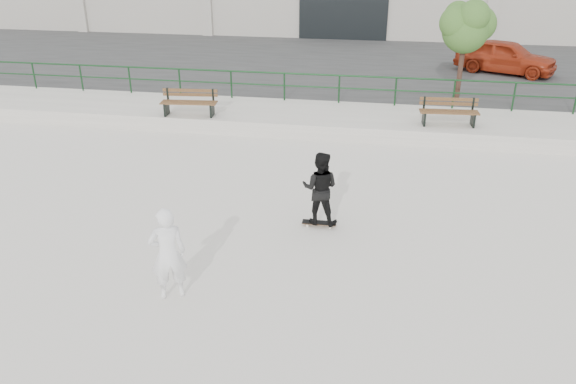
% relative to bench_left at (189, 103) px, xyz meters
% --- Properties ---
extents(ground, '(120.00, 120.00, 0.00)m').
position_rel_bench_left_xyz_m(ground, '(3.83, -8.47, -0.93)').
color(ground, silver).
rests_on(ground, ground).
extents(ledge, '(30.00, 3.00, 0.50)m').
position_rel_bench_left_xyz_m(ledge, '(3.83, 1.03, -0.68)').
color(ledge, beige).
rests_on(ledge, ground).
extents(parking_strip, '(60.00, 14.00, 0.50)m').
position_rel_bench_left_xyz_m(parking_strip, '(3.83, 9.53, -0.68)').
color(parking_strip, '#343434').
rests_on(parking_strip, ground).
extents(railing, '(28.00, 0.06, 1.03)m').
position_rel_bench_left_xyz_m(railing, '(3.83, 2.33, 0.32)').
color(railing, '#163E1D').
rests_on(railing, ledge).
extents(bench_left, '(1.92, 0.71, 0.86)m').
position_rel_bench_left_xyz_m(bench_left, '(0.00, 0.00, 0.00)').
color(bench_left, '#50291B').
rests_on(bench_left, ledge).
extents(bench_right, '(1.88, 0.67, 0.85)m').
position_rel_bench_left_xyz_m(bench_right, '(8.51, 0.43, -0.01)').
color(bench_right, '#50291B').
rests_on(bench_right, ledge).
extents(tree, '(2.02, 1.79, 3.59)m').
position_rel_bench_left_xyz_m(tree, '(9.11, 3.48, 2.26)').
color(tree, '#4B3125').
rests_on(tree, parking_strip).
extents(red_car, '(4.53, 3.28, 1.43)m').
position_rel_bench_left_xyz_m(red_car, '(11.53, 8.32, 0.29)').
color(red_car, '#A22D14').
rests_on(red_car, parking_strip).
extents(skateboard, '(0.78, 0.23, 0.09)m').
position_rel_bench_left_xyz_m(skateboard, '(5.18, -6.17, -0.85)').
color(skateboard, black).
rests_on(skateboard, ground).
extents(standing_skater, '(0.87, 0.70, 1.71)m').
position_rel_bench_left_xyz_m(standing_skater, '(5.18, -6.17, 0.02)').
color(standing_skater, black).
rests_on(standing_skater, skateboard).
extents(seated_skater, '(0.79, 0.69, 1.82)m').
position_rel_bench_left_xyz_m(seated_skater, '(2.81, -9.36, -0.02)').
color(seated_skater, white).
rests_on(seated_skater, ground).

